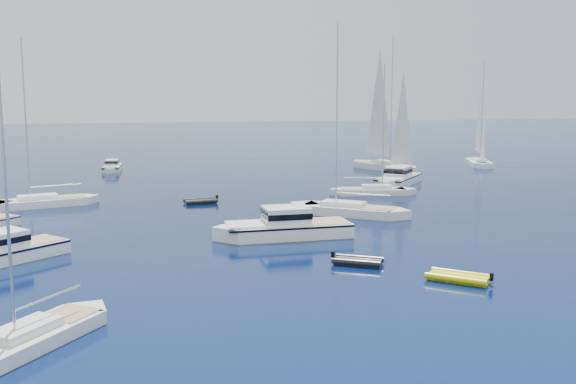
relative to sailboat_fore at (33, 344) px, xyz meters
The scene contains 13 objects.
ground 22.41m from the sailboat_fore, ahead, with size 400.00×400.00×0.00m, color #081D54.
motor_cruiser_centre 24.64m from the sailboat_fore, 51.90° to the left, with size 3.53×11.52×3.02m, color white, non-canonical shape.
motor_cruiser_distant 56.34m from the sailboat_fore, 52.80° to the left, with size 3.27×10.68×2.80m, color white, non-canonical shape.
motor_cruiser_horizon 66.05m from the sailboat_fore, 90.18° to the left, with size 2.30×7.51×1.97m, color silver, non-canonical shape.
sailboat_fore is the anchor object (origin of this frame).
sailboat_mid_r 35.61m from the sailboat_fore, 50.23° to the left, with size 3.15×12.13×17.83m, color silver, non-canonical shape.
sailboat_mid_l 37.95m from the sailboat_fore, 97.84° to the left, with size 2.96×11.38×16.73m, color white, non-canonical shape.
sailboat_centre 47.89m from the sailboat_fore, 53.08° to the left, with size 2.57×9.90×14.55m, color silver, non-canonical shape.
sailboat_sails_r 70.54m from the sailboat_fore, 57.85° to the left, with size 3.43×13.20×19.41m, color silver, non-canonical shape.
sailboat_sails_far 81.83m from the sailboat_fore, 49.34° to the left, with size 2.82×10.86×15.97m, color white, non-canonical shape.
tender_yellow 23.81m from the sailboat_fore, 13.50° to the left, with size 2.09×3.85×0.95m, color #D9D90C, non-canonical shape.
tender_grey_near 21.14m from the sailboat_fore, 29.42° to the left, with size 1.87×3.36×0.95m, color black, non-canonical shape.
tender_grey_far 37.58m from the sailboat_fore, 74.53° to the left, with size 1.89×3.40×0.95m, color black, non-canonical shape.
Camera 1 is at (-16.56, -34.18, 11.33)m, focal length 41.91 mm.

